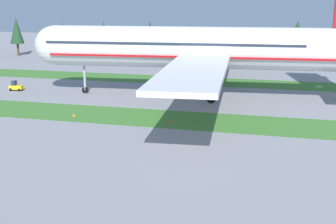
{
  "coord_description": "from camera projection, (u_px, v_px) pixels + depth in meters",
  "views": [
    {
      "loc": [
        11.81,
        -20.34,
        17.67
      ],
      "look_at": [
        -1.98,
        33.11,
        4.0
      ],
      "focal_mm": 49.33,
      "sensor_mm": 36.0,
      "label": 1
    }
  ],
  "objects": [
    {
      "name": "grass_strip_near",
      "position": [
        200.0,
        121.0,
        68.18
      ],
      "size": [
        320.0,
        10.49,
        0.01
      ],
      "primitive_type": "cube",
      "color": "#3D752D",
      "rests_on": "ground"
    },
    {
      "name": "grass_strip_far",
      "position": [
        229.0,
        82.0,
        99.17
      ],
      "size": [
        320.0,
        10.49,
        0.01
      ],
      "primitive_type": "cube",
      "color": "#3D752D",
      "rests_on": "ground"
    },
    {
      "name": "airliner",
      "position": [
        200.0,
        47.0,
        82.44
      ],
      "size": [
        62.5,
        77.35,
        25.3
      ],
      "rotation": [
        0.0,
        0.0,
        1.66
      ],
      "color": "silver",
      "rests_on": "ground"
    },
    {
      "name": "pushback_tractor",
      "position": [
        16.0,
        87.0,
        90.23
      ],
      "size": [
        2.7,
        1.52,
        1.97
      ],
      "rotation": [
        0.0,
        0.0,
        4.8
      ],
      "color": "yellow",
      "rests_on": "ground"
    },
    {
      "name": "taxiway_marker_0",
      "position": [
        74.0,
        115.0,
        70.71
      ],
      "size": [
        0.44,
        0.44,
        0.58
      ],
      "primitive_type": "cone",
      "color": "orange",
      "rests_on": "ground"
    },
    {
      "name": "taxiway_marker_1",
      "position": [
        169.0,
        121.0,
        66.82
      ],
      "size": [
        0.44,
        0.44,
        0.55
      ],
      "primitive_type": "cone",
      "color": "orange",
      "rests_on": "ground"
    },
    {
      "name": "distant_tree_line",
      "position": [
        226.0,
        38.0,
        128.42
      ],
      "size": [
        173.9,
        10.29,
        11.81
      ],
      "color": "#4C3823",
      "rests_on": "ground"
    }
  ]
}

